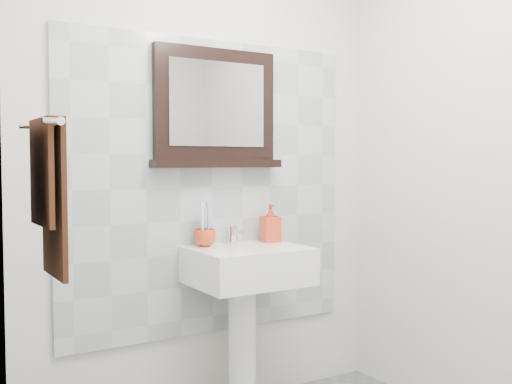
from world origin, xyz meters
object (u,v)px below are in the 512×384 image
pedestal_sink (247,284)px  toothbrush_cup (205,238)px  soap_dispenser (270,223)px  hand_towel (49,185)px  framed_mirror (216,111)px

pedestal_sink → toothbrush_cup: size_ratio=8.68×
pedestal_sink → soap_dispenser: soap_dispenser is taller
pedestal_sink → toothbrush_cup: (-0.17, 0.12, 0.23)m
soap_dispenser → hand_towel: bearing=-151.4°
pedestal_sink → framed_mirror: (-0.07, 0.19, 0.86)m
pedestal_sink → framed_mirror: size_ratio=1.36×
soap_dispenser → hand_towel: 1.35m
toothbrush_cup → soap_dispenser: soap_dispenser is taller
pedestal_sink → framed_mirror: framed_mirror is taller
framed_mirror → pedestal_sink: bearing=-68.7°
toothbrush_cup → hand_towel: bearing=-149.0°
pedestal_sink → soap_dispenser: (0.21, 0.10, 0.28)m
pedestal_sink → toothbrush_cup: bearing=143.8°
framed_mirror → hand_towel: size_ratio=1.29×
toothbrush_cup → hand_towel: hand_towel is taller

